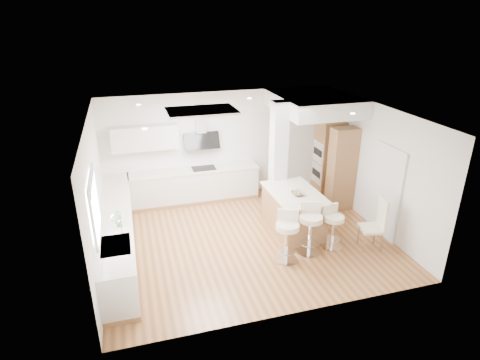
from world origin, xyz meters
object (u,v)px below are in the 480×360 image
object	(u,v)px
bar_stool_b	(310,226)
dining_chair	(377,222)
bar_stool_c	(333,225)
bar_stool_a	(287,234)
peninsula	(293,211)

from	to	relation	value
bar_stool_b	dining_chair	world-z (taller)	dining_chair
bar_stool_c	dining_chair	size ratio (longest dim) A/B	0.83
bar_stool_a	dining_chair	xyz separation A→B (m)	(1.96, -0.08, 0.01)
bar_stool_a	bar_stool_c	distance (m)	1.12
bar_stool_a	bar_stool_b	distance (m)	0.58
peninsula	bar_stool_c	xyz separation A→B (m)	(0.51, -0.89, 0.05)
bar_stool_b	bar_stool_c	xyz separation A→B (m)	(0.54, 0.05, -0.08)
bar_stool_a	dining_chair	distance (m)	1.97
bar_stool_a	bar_stool_b	xyz separation A→B (m)	(0.56, 0.14, 0.01)
bar_stool_b	dining_chair	xyz separation A→B (m)	(1.40, -0.22, 0.00)
peninsula	bar_stool_a	bearing A→B (deg)	-120.14
peninsula	dining_chair	xyz separation A→B (m)	(1.36, -1.16, 0.13)
peninsula	bar_stool_c	bearing A→B (deg)	-61.56
bar_stool_c	dining_chair	world-z (taller)	dining_chair
peninsula	bar_stool_a	size ratio (longest dim) A/B	1.50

